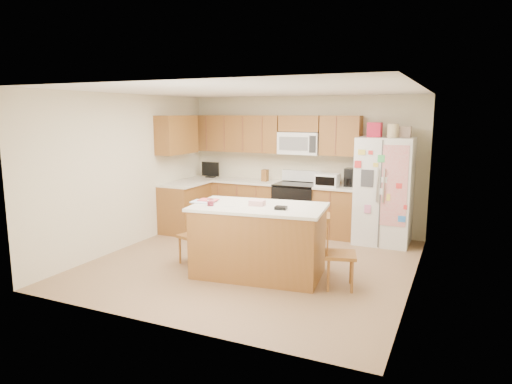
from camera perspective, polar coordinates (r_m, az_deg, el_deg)
The scene contains 9 objects.
ground at distance 6.86m, azimuth -0.39°, elevation -8.79°, with size 4.50×4.50×0.00m, color brown.
room_shell at distance 6.55m, azimuth -0.40°, elevation 3.25°, with size 4.60×4.60×2.52m.
cabinetry at distance 8.64m, azimuth -1.31°, elevation 1.33°, with size 3.36×1.56×2.15m.
stove at distance 8.48m, azimuth 5.12°, elevation -1.90°, with size 0.76×0.65×1.13m.
refrigerator at distance 7.96m, azimuth 15.73°, elevation 0.28°, with size 0.90×0.79×2.04m.
island at distance 6.24m, azimuth 0.33°, elevation -6.01°, with size 1.91×1.24×1.06m.
windsor_chair_left at distance 6.77m, azimuth -7.65°, elevation -5.40°, with size 0.46×0.48×0.89m.
windsor_chair_back at distance 6.81m, azimuth 2.06°, elevation -5.33°, with size 0.47×0.46×0.87m.
windsor_chair_right at distance 5.88m, azimuth 10.27°, elevation -7.62°, with size 0.48×0.49×0.94m.
Camera 1 is at (2.74, -5.90, 2.19)m, focal length 32.00 mm.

